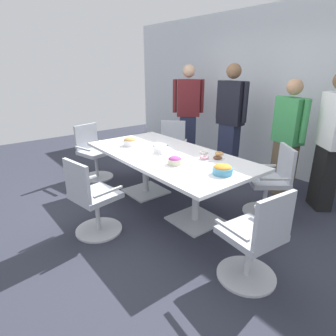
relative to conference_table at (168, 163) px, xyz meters
The scene contains 18 objects.
ground_plane 0.63m from the conference_table, ahead, with size 10.00×10.00×0.01m, color #2D303D.
back_wall 2.52m from the conference_table, 90.00° to the left, with size 8.00×0.10×2.80m, color silver.
conference_table is the anchor object (origin of this frame).
office_chair_0 1.67m from the conference_table, 168.08° to the right, with size 0.65×0.65×0.91m.
office_chair_1 1.12m from the conference_table, 89.12° to the right, with size 0.62×0.62×0.91m.
office_chair_2 1.67m from the conference_table, 11.33° to the right, with size 0.60×0.60×0.91m.
office_chair_3 1.36m from the conference_table, 41.92° to the left, with size 0.76×0.76×0.91m.
office_chair_4 1.36m from the conference_table, 138.77° to the left, with size 0.76×0.76×0.91m.
person_standing_0 2.18m from the conference_table, 130.95° to the left, with size 0.45×0.52×1.86m.
person_standing_1 1.66m from the conference_table, 100.77° to the left, with size 0.61×0.25×1.88m.
person_standing_2 1.77m from the conference_table, 64.21° to the left, with size 0.60×0.35×1.68m.
person_standing_3 2.11m from the conference_table, 50.18° to the left, with size 0.52×0.45×1.79m.
snack_bowl_cookies 0.71m from the conference_table, 164.98° to the right, with size 0.20×0.20×0.12m.
snack_bowl_candy_mix 0.46m from the conference_table, 27.53° to the right, with size 0.17×0.17×0.10m.
snack_bowl_chips_orange 0.95m from the conference_table, ahead, with size 0.22×0.22×0.11m.
donut_platter 0.58m from the conference_table, 36.84° to the left, with size 0.38×0.38×0.04m.
plate_stack 0.43m from the conference_table, 156.98° to the left, with size 0.22×0.22×0.03m.
napkin_pile 0.18m from the conference_table, 157.41° to the right, with size 0.17×0.17×0.07m, color white.
Camera 1 is at (2.79, -2.21, 1.85)m, focal length 30.22 mm.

